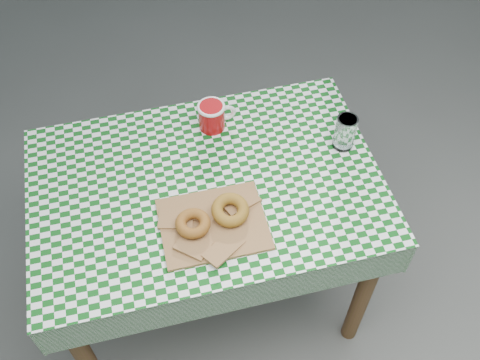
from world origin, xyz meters
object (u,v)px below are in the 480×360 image
paper_bag (213,224)px  drinking_glass (345,132)px  table (211,246)px  coffee_mug (212,116)px

paper_bag → drinking_glass: size_ratio=2.53×
table → drinking_glass: bearing=6.1°
coffee_mug → drinking_glass: bearing=-28.9°
table → paper_bag: paper_bag is taller
table → drinking_glass: drinking_glass is taller
paper_bag → drinking_glass: (0.47, 0.24, 0.05)m
paper_bag → table: bearing=89.6°
drinking_glass → paper_bag: bearing=-153.6°
table → drinking_glass: size_ratio=8.80×
table → coffee_mug: 0.50m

